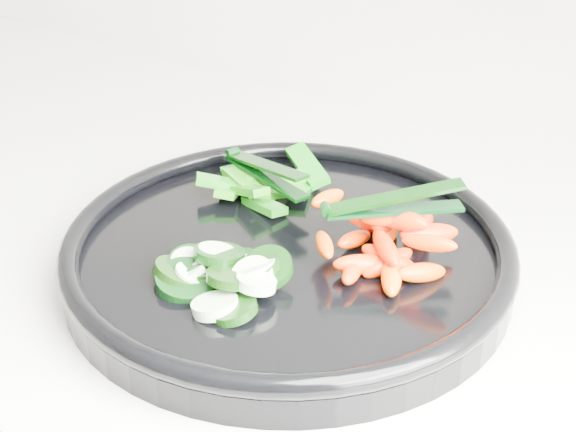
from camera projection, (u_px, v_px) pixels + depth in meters
The scene contains 6 objects.
veggie_tray at pixel (288, 252), 0.67m from camera, with size 0.49×0.49×0.04m.
cucumber_pile at pixel (216, 272), 0.62m from camera, with size 0.12×0.10×0.04m.
carrot_pile at pixel (389, 239), 0.64m from camera, with size 0.13×0.14×0.06m.
pepper_pile at pixel (266, 186), 0.75m from camera, with size 0.11×0.13×0.04m.
tong_carrot at pixel (390, 204), 0.63m from camera, with size 0.09×0.09×0.02m.
tong_pepper at pixel (264, 170), 0.74m from camera, with size 0.11×0.05×0.02m.
Camera 1 is at (0.97, 1.19, 1.31)m, focal length 50.00 mm.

